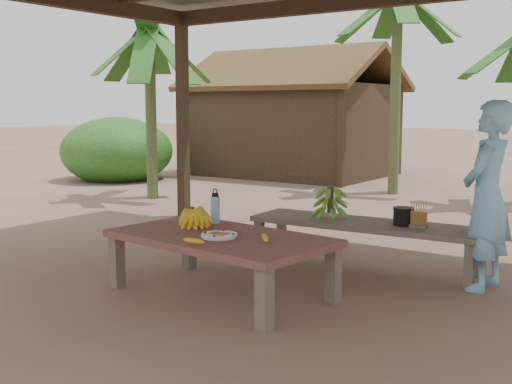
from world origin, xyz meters
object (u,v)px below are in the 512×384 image
Objects in this scene: ripe_banana_bunch at (192,216)px; plate at (219,236)px; water_flask at (215,209)px; bench at (365,227)px; cooking_pot at (403,217)px; work_table at (220,242)px; woman at (487,196)px.

ripe_banana_bunch is 1.08× the size of plate.
bench is at bearing 48.37° from water_flask.
ripe_banana_bunch is at bearing -135.57° from cooking_pot.
work_table is at bearing 123.32° from plate.
water_flask reaches higher than bench.
cooking_pot is (1.32, 1.11, -0.10)m from water_flask.
work_table is 0.46m from ripe_banana_bunch.
ripe_banana_bunch is at bearing 167.35° from work_table.
bench is at bearing 71.40° from plate.
bench is 1.66m from plate.
ripe_banana_bunch is 0.55m from plate.
work_table is 10.21× the size of cooking_pot.
ripe_banana_bunch is 0.26m from water_flask.
cooking_pot is at bearing 39.92° from water_flask.
plate is 0.92× the size of water_flask.
bench is 1.67m from ripe_banana_bunch.
plate is 0.66m from water_flask.
plate is 0.18× the size of woman.
bench is 1.20m from woman.
water_flask is 2.32m from woman.
water_flask is at bearing 76.93° from ripe_banana_bunch.
woman reaches higher than plate.
water_flask is at bearing -59.74° from woman.
ripe_banana_bunch is (-0.41, 0.14, 0.16)m from work_table.
work_table is at bearing -47.33° from water_flask.
work_table is 1.58m from bench.
cooking_pot is 0.82m from woman.
water_flask is at bearing 130.84° from plate.
cooking_pot is at bearing -93.24° from woman.
bench is at bearing -89.03° from woman.
work_table is 0.56m from water_flask.
plate is at bearing -43.36° from woman.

